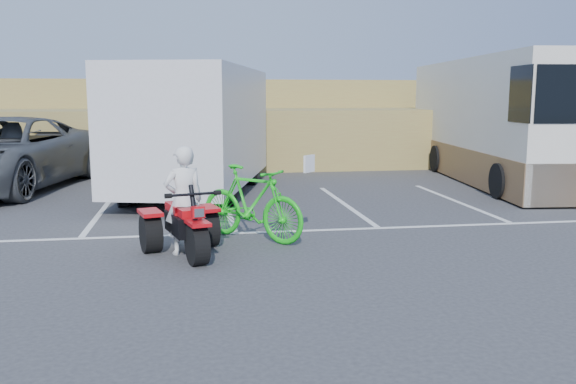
{
  "coord_description": "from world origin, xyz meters",
  "views": [
    {
      "loc": [
        -0.74,
        -8.41,
        2.46
      ],
      "look_at": [
        0.71,
        0.74,
        1.0
      ],
      "focal_mm": 38.0,
      "sensor_mm": 36.0,
      "label": 1
    }
  ],
  "objects": [
    {
      "name": "ground",
      "position": [
        0.0,
        0.0,
        0.0
      ],
      "size": [
        100.0,
        100.0,
        0.0
      ],
      "primitive_type": "plane",
      "color": "#363639",
      "rests_on": "ground"
    },
    {
      "name": "parking_stripes",
      "position": [
        0.87,
        4.07,
        0.0
      ],
      "size": [
        28.0,
        5.16,
        0.01
      ],
      "color": "white",
      "rests_on": "ground"
    },
    {
      "name": "grass_embankment",
      "position": [
        0.0,
        15.48,
        1.42
      ],
      "size": [
        40.0,
        8.5,
        3.1
      ],
      "color": "olive",
      "rests_on": "ground"
    },
    {
      "name": "red_trike_atv",
      "position": [
        -0.85,
        0.94,
        0.0
      ],
      "size": [
        1.63,
        1.92,
        1.07
      ],
      "primitive_type": null,
      "rotation": [
        0.0,
        0.0,
        0.27
      ],
      "color": "red",
      "rests_on": "ground"
    },
    {
      "name": "rider",
      "position": [
        -0.89,
        1.09,
        0.85
      ],
      "size": [
        0.71,
        0.56,
        1.7
      ],
      "primitive_type": "imported",
      "rotation": [
        0.0,
        0.0,
        3.41
      ],
      "color": "white",
      "rests_on": "ground"
    },
    {
      "name": "green_dirt_bike",
      "position": [
        0.25,
        1.86,
        0.65
      ],
      "size": [
        1.97,
        1.93,
        1.29
      ],
      "primitive_type": "imported",
      "rotation": [
        0.0,
        0.0,
        0.81
      ],
      "color": "#14BF19",
      "rests_on": "ground"
    },
    {
      "name": "grey_pickup",
      "position": [
        -5.68,
        8.55,
        0.96
      ],
      "size": [
        4.53,
        7.41,
        1.92
      ],
      "primitive_type": "imported",
      "rotation": [
        0.0,
        0.0,
        -0.21
      ],
      "color": "#484B4F",
      "rests_on": "ground"
    },
    {
      "name": "cargo_trailer",
      "position": [
        -0.62,
        7.17,
        1.71
      ],
      "size": [
        4.28,
        7.22,
        3.16
      ],
      "rotation": [
        0.0,
        0.0,
        -0.25
      ],
      "color": "silver",
      "rests_on": "ground"
    },
    {
      "name": "rv_motorhome",
      "position": [
        8.13,
        8.37,
        1.5
      ],
      "size": [
        3.51,
        9.85,
        3.46
      ],
      "rotation": [
        0.0,
        0.0,
        -0.11
      ],
      "color": "silver",
      "rests_on": "ground"
    },
    {
      "name": "quad_atv_blue",
      "position": [
        -1.93,
        6.05,
        0.0
      ],
      "size": [
        1.52,
        1.84,
        1.06
      ],
      "primitive_type": null,
      "rotation": [
        0.0,
        0.0,
        0.21
      ],
      "color": "navy",
      "rests_on": "ground"
    },
    {
      "name": "quad_atv_green",
      "position": [
        -0.77,
        8.28,
        0.0
      ],
      "size": [
        1.35,
        1.6,
        0.91
      ],
      "primitive_type": null,
      "rotation": [
        0.0,
        0.0,
        -0.25
      ],
      "color": "#135314",
      "rests_on": "ground"
    }
  ]
}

